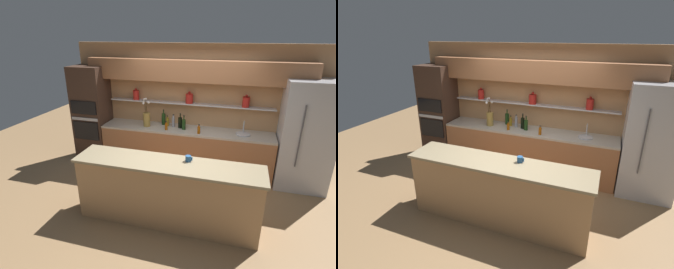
% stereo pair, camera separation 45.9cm
% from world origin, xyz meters
% --- Properties ---
extents(ground_plane, '(12.00, 12.00, 0.00)m').
position_xyz_m(ground_plane, '(0.00, 0.00, 0.00)').
color(ground_plane, olive).
extents(back_wall_unit, '(5.20, 0.44, 2.60)m').
position_xyz_m(back_wall_unit, '(-0.00, 1.53, 1.55)').
color(back_wall_unit, tan).
rests_on(back_wall_unit, ground_plane).
extents(back_counter_unit, '(3.55, 0.62, 0.92)m').
position_xyz_m(back_counter_unit, '(-0.10, 1.24, 0.46)').
color(back_counter_unit, '#99603D').
rests_on(back_counter_unit, ground_plane).
extents(island_counter, '(2.79, 0.61, 1.02)m').
position_xyz_m(island_counter, '(0.00, -0.50, 0.51)').
color(island_counter, tan).
rests_on(island_counter, ground_plane).
extents(refrigerator, '(0.91, 0.73, 2.04)m').
position_xyz_m(refrigerator, '(2.15, 1.20, 1.02)').
color(refrigerator, '#B7B7BC').
rests_on(refrigerator, ground_plane).
extents(oven_tower, '(0.71, 0.64, 2.13)m').
position_xyz_m(oven_tower, '(-2.25, 1.24, 1.07)').
color(oven_tower, '#3D281E').
rests_on(oven_tower, ground_plane).
extents(flower_vase, '(0.15, 0.17, 0.62)m').
position_xyz_m(flower_vase, '(-0.94, 1.20, 1.09)').
color(flower_vase, olive).
rests_on(flower_vase, back_counter_unit).
extents(sink_fixture, '(0.28, 0.28, 0.25)m').
position_xyz_m(sink_fixture, '(1.05, 1.25, 0.95)').
color(sink_fixture, '#B7B7BC').
rests_on(sink_fixture, back_counter_unit).
extents(bottle_oil_0, '(0.06, 0.06, 0.22)m').
position_xyz_m(bottle_oil_0, '(-0.52, 1.35, 1.01)').
color(bottle_oil_0, olive).
rests_on(bottle_oil_0, back_counter_unit).
extents(bottle_sauce_1, '(0.06, 0.06, 0.19)m').
position_xyz_m(bottle_sauce_1, '(0.20, 1.07, 1.00)').
color(bottle_sauce_1, '#9E4C0A').
rests_on(bottle_sauce_1, back_counter_unit).
extents(bottle_wine_2, '(0.08, 0.08, 0.30)m').
position_xyz_m(bottle_wine_2, '(-0.13, 1.22, 1.03)').
color(bottle_wine_2, '#193814').
rests_on(bottle_wine_2, back_counter_unit).
extents(bottle_sauce_3, '(0.06, 0.06, 0.18)m').
position_xyz_m(bottle_sauce_3, '(-0.47, 1.10, 0.99)').
color(bottle_sauce_3, '#9E4C0A').
rests_on(bottle_sauce_3, back_counter_unit).
extents(bottle_spirit_4, '(0.06, 0.06, 0.27)m').
position_xyz_m(bottle_spirit_4, '(-0.38, 1.32, 1.03)').
color(bottle_spirit_4, gray).
rests_on(bottle_spirit_4, back_counter_unit).
extents(bottle_wine_5, '(0.08, 0.08, 0.33)m').
position_xyz_m(bottle_wine_5, '(-0.62, 1.41, 1.04)').
color(bottle_wine_5, '#193814').
rests_on(bottle_wine_5, back_counter_unit).
extents(bottle_wine_6, '(0.08, 0.08, 0.32)m').
position_xyz_m(bottle_wine_6, '(-0.23, 1.29, 1.04)').
color(bottle_wine_6, black).
rests_on(bottle_wine_6, back_counter_unit).
extents(coffee_mug, '(0.11, 0.09, 0.09)m').
position_xyz_m(coffee_mug, '(0.29, -0.37, 1.06)').
color(coffee_mug, '#235184').
rests_on(coffee_mug, island_counter).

